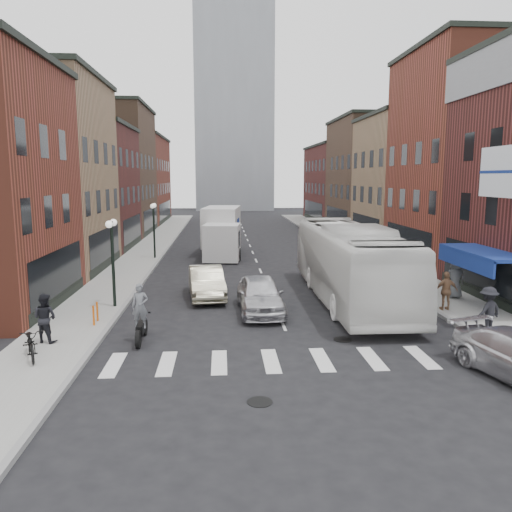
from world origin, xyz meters
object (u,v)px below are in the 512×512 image
Objects in this scene: ped_right_a at (488,311)px; sedan_left_far at (206,282)px; streetlamp_far at (154,220)px; bike_rack at (95,313)px; billboard_sign at (503,174)px; streetlamp_near at (112,246)px; box_truck at (222,232)px; parked_bicycle at (31,342)px; ped_left_solo at (45,318)px; ped_right_c at (455,278)px; transit_bus at (349,262)px; motorcycle_rider at (141,315)px; sedan_left_near at (260,295)px; ped_right_b at (446,291)px.

sedan_left_far is at bearing -58.06° from ped_right_a.
streetlamp_far is 16.87m from bike_rack.
streetlamp_near is at bearing 167.65° from billboard_sign.
streetlamp_near is at bearing -101.16° from box_truck.
parked_bicycle is 1.64m from ped_left_solo.
ped_right_c is at bearing -39.84° from streetlamp_far.
box_truck is 1.85× the size of sedan_left_far.
transit_bus is (11.34, 3.73, 1.33)m from bike_rack.
ped_right_a is (-1.19, -1.74, -5.07)m from billboard_sign.
sedan_left_far is (2.20, 6.74, -0.25)m from motorcycle_rider.
motorcycle_rider is (1.94, -4.74, -1.89)m from streetlamp_near.
motorcycle_rider is at bearing -26.12° from ped_right_a.
billboard_sign is 15.00m from motorcycle_rider.
box_truck is at bearing 72.43° from streetlamp_near.
sedan_left_near is (6.60, -1.00, -2.10)m from streetlamp_near.
sedan_left_far is 12.89m from ped_right_a.
motorcycle_rider is (-14.05, -1.24, -5.11)m from billboard_sign.
streetlamp_near is 16.37m from box_truck.
box_truck is 4.40× the size of parked_bicycle.
motorcycle_rider is at bearing 4.57° from parked_bicycle.
transit_bus is 2.82× the size of sedan_left_near.
parked_bicycle is 16.87m from ped_right_b.
billboard_sign reaches higher than motorcycle_rider.
ped_right_b is (16.23, 3.27, -0.03)m from ped_left_solo.
motorcycle_rider reaches higher than bike_rack.
parked_bicycle is at bearing -170.03° from billboard_sign.
ped_left_solo reaches higher than sedan_left_far.
bike_rack is at bearing 49.38° from parked_bicycle.
billboard_sign is at bearing -155.61° from ped_left_solo.
ped_right_a is at bearing -3.49° from motorcycle_rider.
ped_right_c is at bearing -2.68° from parked_bicycle.
ped_right_c is (16.44, 3.15, 0.58)m from bike_rack.
ped_right_a is at bearing -52.44° from streetlamp_far.
ped_right_b is (10.70, -3.68, 0.25)m from sedan_left_far.
ped_right_c is at bearing -46.80° from box_truck.
parked_bicycle is (-5.45, -8.54, -0.10)m from sedan_left_far.
ped_right_a is at bearing -124.25° from billboard_sign.
sedan_left_far is (4.34, 4.70, 0.22)m from bike_rack.
bike_rack is 15.08m from ped_right_b.
ped_left_solo is at bearing -175.24° from billboard_sign.
ped_right_b reaches higher than parked_bicycle.
transit_bus is 6.86× the size of parked_bicycle.
streetlamp_far is 19.09m from ped_left_solo.
ped_right_b is at bearing -114.45° from ped_right_a.
transit_bus is at bearing -83.60° from ped_right_a.
box_truck reaches higher than sedan_left_far.
streetlamp_near is at bearing -90.00° from streetlamp_far.
ped_left_solo reaches higher than ped_right_b.
ped_right_c reaches higher than ped_right_a.
sedan_left_near is at bearing 10.09° from ped_right_c.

